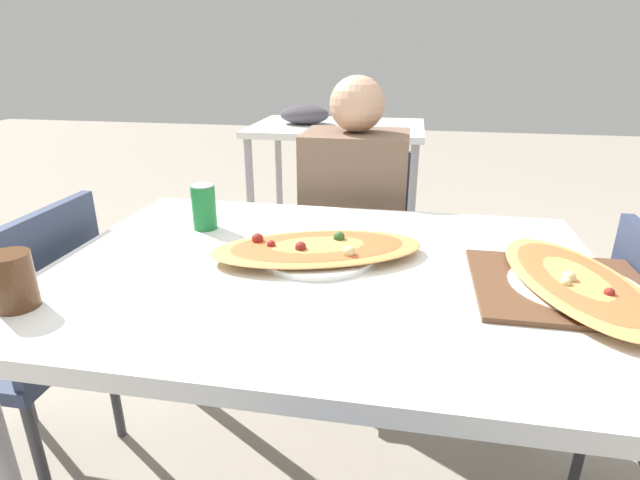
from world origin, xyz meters
TOP-DOWN VIEW (x-y plane):
  - dining_table at (0.00, 0.00)m, footprint 1.28×0.92m
  - chair_far_seated at (-0.01, 0.79)m, footprint 0.40×0.40m
  - chair_side_left at (-0.83, -0.01)m, footprint 0.40×0.40m
  - person_seated at (-0.01, 0.67)m, footprint 0.36×0.30m
  - pizza_main at (-0.03, 0.05)m, footprint 0.56×0.39m
  - soda_can at (-0.37, 0.20)m, footprint 0.07×0.07m
  - drink_glass at (-0.56, -0.29)m, footprint 0.08×0.08m
  - serving_tray at (0.51, -0.03)m, footprint 0.36×0.34m
  - pizza_second at (0.54, -0.03)m, footprint 0.33×0.52m
  - background_table at (-0.33, 2.21)m, footprint 1.10×0.80m

SIDE VIEW (x-z plane):
  - chair_far_seated at x=-0.01m, z-range 0.06..0.92m
  - chair_side_left at x=-0.83m, z-range 0.06..0.92m
  - person_seated at x=-0.01m, z-range 0.10..1.25m
  - dining_table at x=0.00m, z-range 0.31..1.07m
  - background_table at x=-0.33m, z-range 0.26..1.14m
  - serving_tray at x=0.51m, z-range 0.76..0.77m
  - pizza_second at x=0.54m, z-range 0.75..0.81m
  - pizza_main at x=-0.03m, z-range 0.75..0.81m
  - drink_glass at x=-0.56m, z-range 0.76..0.87m
  - soda_can at x=-0.37m, z-range 0.76..0.88m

